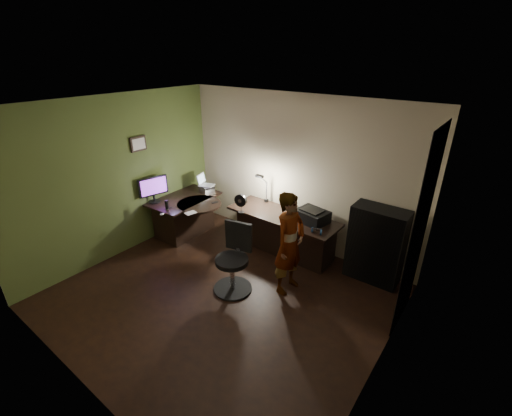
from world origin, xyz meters
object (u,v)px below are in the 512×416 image
Objects in this scene: desk_right at (282,234)px; monitor at (153,193)px; desk_left at (186,216)px; person at (290,244)px; office_chair at (232,260)px; cabinet at (376,245)px.

monitor reaches higher than desk_right.
monitor is at bearing -125.64° from desk_left.
person reaches higher than desk_left.
person is (0.64, 0.53, 0.26)m from office_chair.
desk_left is at bearing 144.10° from office_chair.
monitor is at bearing 97.31° from person.
desk_right is at bearing 13.74° from desk_left.
cabinet is 2.24× the size of monitor.
office_chair is (-1.56, -1.56, -0.08)m from cabinet.
cabinet is 1.39m from person.
monitor is 0.52× the size of office_chair.
cabinet is 3.94m from monitor.
monitor is 0.35× the size of person.
person reaches higher than desk_right.
desk_left is 1.96m from desk_right.
desk_right is at bearing -171.53° from cabinet.
desk_left is at bearing -167.36° from cabinet.
desk_left is 3.52m from cabinet.
office_chair is 0.88m from person.
person reaches higher than monitor.
monitor is (-3.73, -1.22, 0.33)m from cabinet.
office_chair reaches higher than desk_left.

